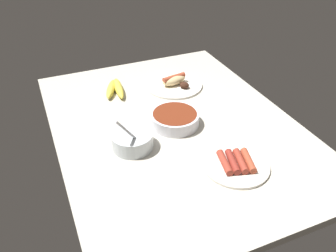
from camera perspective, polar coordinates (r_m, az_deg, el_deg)
ground_plane at (r=138.45cm, az=1.08°, el=-0.21°), size 120.00×90.00×3.00cm
bowl_chili at (r=135.85cm, az=1.09°, el=1.19°), size 18.82×18.82×4.99cm
plate_sausages at (r=119.36cm, az=10.92°, el=-6.03°), size 22.06×22.06×3.44cm
bowl_coleslaw at (r=124.66cm, az=-5.77°, el=-2.21°), size 14.74×14.74×15.66cm
banana_bunch at (r=160.38cm, az=-8.49°, el=5.99°), size 18.73×11.07×3.38cm
plate_hotdog_assembled at (r=163.28cm, az=1.02°, el=6.91°), size 25.93×25.93×5.61cm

